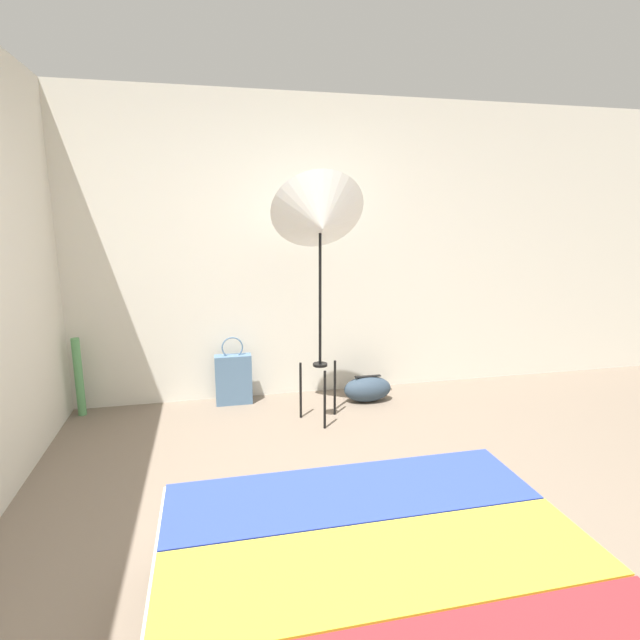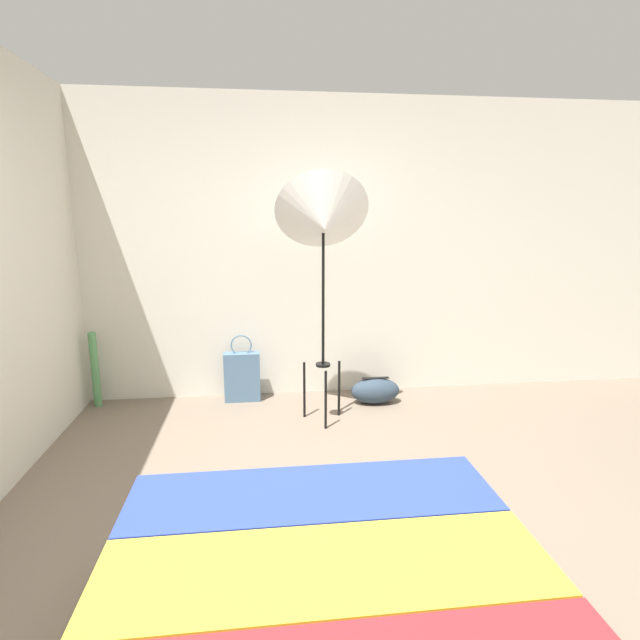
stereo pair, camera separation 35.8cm
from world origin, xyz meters
TOP-DOWN VIEW (x-y plane):
  - ground_plane at (0.00, 0.00)m, footprint 14.00×14.00m
  - wall_back at (0.00, 2.57)m, footprint 8.00×0.05m
  - photo_umbrella at (0.23, 1.88)m, footprint 0.71×0.61m
  - tote_bag at (-0.42, 2.40)m, footprint 0.31×0.12m
  - duffel_bag at (0.73, 2.20)m, footprint 0.42×0.22m
  - paper_roll at (-1.65, 2.41)m, footprint 0.06×0.06m

SIDE VIEW (x-z plane):
  - ground_plane at x=0.00m, z-range 0.00..0.00m
  - duffel_bag at x=0.73m, z-range 0.00..0.23m
  - tote_bag at x=-0.42m, z-range -0.07..0.52m
  - paper_roll at x=-1.65m, z-range 0.00..0.65m
  - wall_back at x=0.00m, z-range 0.00..2.60m
  - photo_umbrella at x=0.23m, z-range 0.60..2.52m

